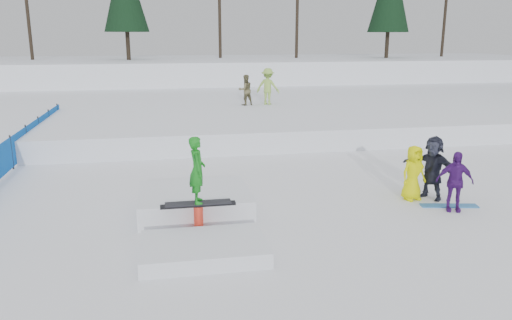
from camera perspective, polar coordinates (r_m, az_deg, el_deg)
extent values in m
plane|color=white|center=(10.88, -0.63, -8.28)|extent=(120.00, 120.00, 0.00)
cube|color=white|center=(40.05, -8.30, 9.68)|extent=(60.00, 14.00, 2.40)
cube|color=white|center=(26.23, -6.81, 5.75)|extent=(50.00, 18.00, 0.80)
cube|color=#084DAC|center=(17.55, -26.16, 0.80)|extent=(0.03, 16.00, 0.95)
cylinder|color=black|center=(17.55, -26.16, 0.80)|extent=(0.05, 0.05, 1.10)
cylinder|color=black|center=(19.34, -24.73, 2.07)|extent=(0.05, 0.05, 1.10)
cylinder|color=black|center=(21.16, -23.55, 3.12)|extent=(0.05, 0.05, 1.10)
cylinder|color=black|center=(22.99, -22.55, 4.00)|extent=(0.05, 0.05, 1.10)
cylinder|color=black|center=(24.83, -21.70, 4.75)|extent=(0.05, 0.05, 1.10)
cylinder|color=black|center=(38.48, -14.41, 12.51)|extent=(0.30, 0.30, 2.00)
cylinder|color=black|center=(40.91, 4.75, 17.16)|extent=(0.24, 0.24, 8.00)
cylinder|color=black|center=(41.87, 14.73, 12.58)|extent=(0.30, 0.30, 2.00)
imported|color=brown|center=(24.67, -1.22, 8.01)|extent=(0.85, 0.75, 1.49)
imported|color=#97C54D|center=(24.89, 1.37, 8.40)|extent=(1.33, 1.14, 1.78)
imported|color=#491770|center=(12.87, 21.76, -2.29)|extent=(0.93, 0.64, 1.47)
imported|color=#E5EB00|center=(13.40, 17.53, -1.41)|extent=(0.78, 0.60, 1.43)
imported|color=#222433|center=(13.62, 19.53, -0.83)|extent=(1.22, 1.56, 1.65)
cube|color=teal|center=(13.36, 21.21, -4.89)|extent=(1.43, 0.55, 0.03)
cube|color=white|center=(12.06, -7.04, -4.74)|extent=(2.60, 2.20, 0.54)
cube|color=white|center=(9.78, -6.01, -10.06)|extent=(2.40, 1.60, 0.30)
cylinder|color=#FA4831|center=(10.93, -6.53, -8.10)|extent=(0.44, 0.44, 0.06)
cylinder|color=#FA4831|center=(10.83, -6.57, -6.77)|extent=(0.20, 0.20, 0.60)
cube|color=black|center=(10.72, -6.62, -5.12)|extent=(1.60, 0.16, 0.06)
cube|color=black|center=(10.70, -6.63, -4.89)|extent=(1.40, 0.28, 0.03)
imported|color=#137E19|center=(10.49, -6.74, -1.13)|extent=(0.34, 0.52, 1.42)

